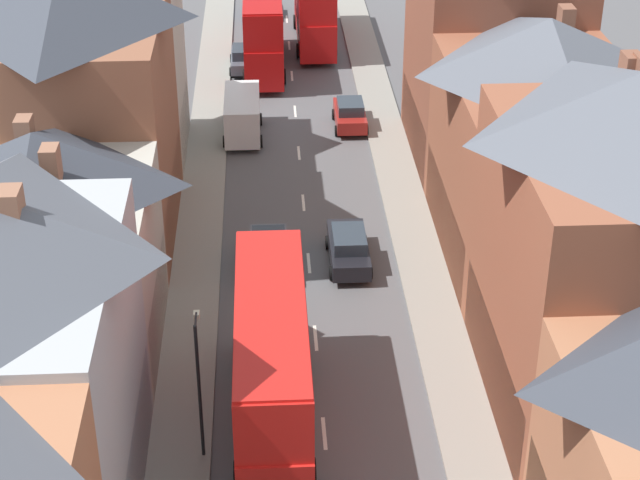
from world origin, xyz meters
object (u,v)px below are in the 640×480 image
at_px(car_parked_left_b, 350,114).
at_px(car_mid_white, 349,247).
at_px(double_decker_bus_lead, 272,365).
at_px(delivery_van, 242,114).
at_px(double_decker_bus_mid_street, 263,27).
at_px(double_decker_bus_far_approaching, 314,4).
at_px(car_mid_black, 262,3).
at_px(car_parked_right_a, 244,58).
at_px(street_lamp, 199,379).
at_px(car_near_silver, 269,250).

distance_m(car_parked_left_b, car_mid_white, 15.59).
bearing_deg(double_decker_bus_lead, delivery_van, 92.83).
relative_size(double_decker_bus_mid_street, double_decker_bus_far_approaching, 1.00).
relative_size(car_mid_black, delivery_van, 0.83).
bearing_deg(car_parked_right_a, delivery_van, -90.00).
bearing_deg(street_lamp, car_parked_right_a, 88.28).
distance_m(double_decker_bus_lead, delivery_van, 26.17).
bearing_deg(double_decker_bus_lead, street_lamp, -152.05).
bearing_deg(street_lamp, car_mid_white, 64.67).
bearing_deg(double_decker_bus_far_approaching, double_decker_bus_lead, -94.89).
distance_m(double_decker_bus_lead, double_decker_bus_mid_street, 37.21).
distance_m(double_decker_bus_mid_street, car_mid_black, 11.84).
distance_m(double_decker_bus_far_approaching, car_mid_white, 30.65).
xyz_separation_m(double_decker_bus_lead, delivery_van, (-1.29, 26.10, -1.48)).
bearing_deg(delivery_van, double_decker_bus_far_approaching, 72.97).
relative_size(double_decker_bus_mid_street, delivery_van, 2.08).
xyz_separation_m(double_decker_bus_lead, car_mid_black, (0.01, 48.89, -1.96)).
bearing_deg(double_decker_bus_mid_street, double_decker_bus_lead, -90.00).
height_order(double_decker_bus_lead, car_near_silver, double_decker_bus_lead).
distance_m(double_decker_bus_lead, street_lamp, 2.80).
bearing_deg(double_decker_bus_lead, car_parked_right_a, 92.00).
distance_m(car_mid_white, street_lamp, 14.35).
bearing_deg(car_near_silver, car_parked_right_a, 92.92).
bearing_deg(car_mid_black, double_decker_bus_far_approaching, -62.22).
bearing_deg(double_decker_bus_far_approaching, car_mid_black, 117.78).
relative_size(car_near_silver, car_mid_black, 0.94).
xyz_separation_m(double_decker_bus_lead, car_mid_white, (3.61, 11.49, -1.97)).
distance_m(double_decker_bus_lead, car_parked_left_b, 27.54).
xyz_separation_m(double_decker_bus_mid_street, car_mid_white, (3.61, -25.72, -1.97)).
distance_m(double_decker_bus_far_approaching, delivery_van, 16.77).
height_order(car_near_silver, car_mid_black, car_mid_black).
height_order(double_decker_bus_mid_street, delivery_van, double_decker_bus_mid_street).
distance_m(double_decker_bus_lead, car_near_silver, 11.58).
xyz_separation_m(double_decker_bus_mid_street, car_parked_left_b, (4.91, -10.18, -1.98)).
relative_size(car_near_silver, car_parked_right_a, 0.99).
bearing_deg(car_parked_right_a, double_decker_bus_mid_street, 12.96).
bearing_deg(delivery_van, car_parked_right_a, 90.00).
xyz_separation_m(car_parked_left_b, car_mid_white, (-1.30, -15.54, 0.01)).
xyz_separation_m(car_near_silver, car_parked_left_b, (4.90, 15.61, -0.01)).
bearing_deg(car_parked_right_a, double_decker_bus_lead, -88.00).
relative_size(double_decker_bus_far_approaching, street_lamp, 1.96).
distance_m(double_decker_bus_far_approaching, car_parked_right_a, 7.39).
bearing_deg(car_near_silver, double_decker_bus_far_approaching, 83.32).
relative_size(car_mid_black, car_mid_white, 0.95).
distance_m(double_decker_bus_mid_street, car_parked_right_a, 2.41).
height_order(double_decker_bus_lead, delivery_van, double_decker_bus_lead).
bearing_deg(car_near_silver, car_mid_black, 90.00).
relative_size(car_parked_left_b, delivery_van, 0.76).
xyz_separation_m(car_parked_right_a, car_parked_left_b, (6.20, -9.89, 0.03)).
xyz_separation_m(double_decker_bus_lead, car_near_silver, (0.01, 11.42, -1.97)).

